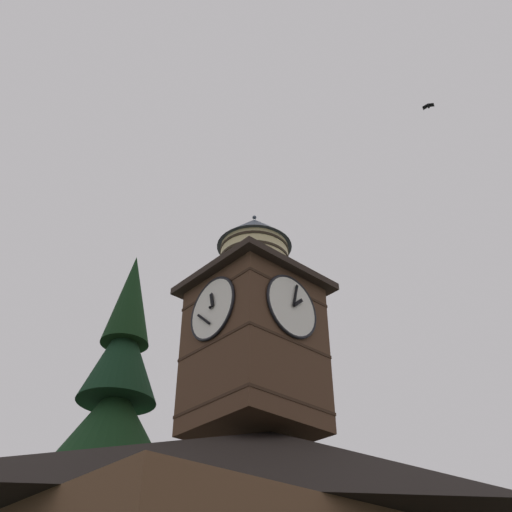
{
  "coord_description": "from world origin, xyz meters",
  "views": [
    {
      "loc": [
        12.0,
        11.9,
        1.35
      ],
      "look_at": [
        -0.44,
        -1.92,
        14.36
      ],
      "focal_mm": 41.24,
      "sensor_mm": 36.0,
      "label": 1
    }
  ],
  "objects_px": {
    "pine_tree_behind": "(105,482)",
    "moon": "(118,452)",
    "flying_bird_high": "(428,106)",
    "clock_tower": "(254,326)"
  },
  "relations": [
    {
      "from": "pine_tree_behind",
      "to": "moon",
      "type": "height_order",
      "value": "pine_tree_behind"
    },
    {
      "from": "pine_tree_behind",
      "to": "flying_bird_high",
      "type": "height_order",
      "value": "flying_bird_high"
    },
    {
      "from": "clock_tower",
      "to": "moon",
      "type": "xyz_separation_m",
      "value": [
        -10.95,
        -28.18,
        4.09
      ]
    },
    {
      "from": "pine_tree_behind",
      "to": "flying_bird_high",
      "type": "distance_m",
      "value": 20.23
    },
    {
      "from": "clock_tower",
      "to": "pine_tree_behind",
      "type": "height_order",
      "value": "pine_tree_behind"
    },
    {
      "from": "pine_tree_behind",
      "to": "flying_bird_high",
      "type": "xyz_separation_m",
      "value": [
        -6.94,
        11.64,
        15.02
      ]
    },
    {
      "from": "pine_tree_behind",
      "to": "moon",
      "type": "bearing_deg",
      "value": -119.6
    },
    {
      "from": "clock_tower",
      "to": "flying_bird_high",
      "type": "bearing_deg",
      "value": 133.89
    },
    {
      "from": "clock_tower",
      "to": "moon",
      "type": "height_order",
      "value": "moon"
    },
    {
      "from": "clock_tower",
      "to": "moon",
      "type": "bearing_deg",
      "value": -111.24
    }
  ]
}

